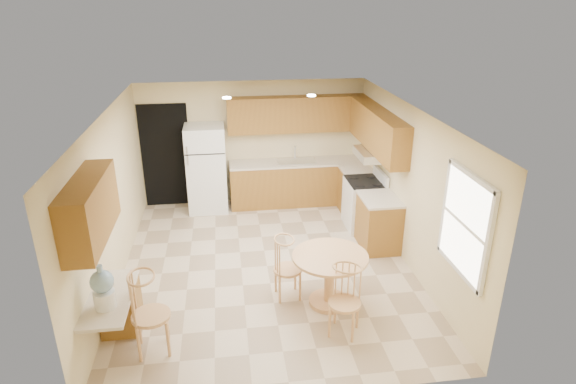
{
  "coord_description": "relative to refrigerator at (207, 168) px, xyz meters",
  "views": [
    {
      "loc": [
        -0.58,
        -6.67,
        4.04
      ],
      "look_at": [
        0.38,
        0.3,
        1.14
      ],
      "focal_mm": 30.0,
      "sensor_mm": 36.0,
      "label": 1
    }
  ],
  "objects": [
    {
      "name": "wall_right",
      "position": [
        3.2,
        -2.4,
        0.39
      ],
      "size": [
        0.02,
        5.5,
        2.5
      ],
      "primitive_type": "cube",
      "color": "beige",
      "rests_on": "floor"
    },
    {
      "name": "upper_cab_right",
      "position": [
        3.04,
        -1.19,
        0.99
      ],
      "size": [
        0.33,
        2.42,
        0.7
      ],
      "primitive_type": "cube",
      "color": "olive",
      "rests_on": "wall_right"
    },
    {
      "name": "counter_right_b",
      "position": [
        2.9,
        -2.0,
        0.03
      ],
      "size": [
        0.63,
        0.8,
        0.04
      ],
      "primitive_type": "cube",
      "color": "beige",
      "rests_on": "base_cab_right_b"
    },
    {
      "name": "water_crock",
      "position": [
        -1.05,
        -4.3,
        0.15
      ],
      "size": [
        0.26,
        0.26,
        0.54
      ],
      "color": "white",
      "rests_on": "desk_top"
    },
    {
      "name": "chair_desk",
      "position": [
        -0.6,
        -4.27,
        -0.22
      ],
      "size": [
        0.46,
        0.6,
        1.05
      ],
      "rotation": [
        0.0,
        0.0,
        -1.43
      ],
      "color": "tan",
      "rests_on": "floor"
    },
    {
      "name": "doorway",
      "position": [
        -0.8,
        0.34,
        0.19
      ],
      "size": [
        0.9,
        0.02,
        2.1
      ],
      "primitive_type": "cube",
      "color": "black",
      "rests_on": "floor"
    },
    {
      "name": "chair_table_a",
      "position": [
        1.17,
        -3.35,
        -0.3
      ],
      "size": [
        0.41,
        0.53,
        0.93
      ],
      "rotation": [
        0.0,
        0.0,
        -1.49
      ],
      "color": "tan",
      "rests_on": "floor"
    },
    {
      "name": "sink",
      "position": [
        1.8,
        0.05,
        0.05
      ],
      "size": [
        0.78,
        0.44,
        0.01
      ],
      "primitive_type": "cube",
      "color": "silver",
      "rests_on": "counter_back"
    },
    {
      "name": "upper_cab_back",
      "position": [
        1.83,
        0.19,
        0.99
      ],
      "size": [
        2.75,
        0.33,
        0.7
      ],
      "primitive_type": "cube",
      "color": "olive",
      "rests_on": "wall_back"
    },
    {
      "name": "base_cab_right_b",
      "position": [
        2.9,
        -2.0,
        -0.43
      ],
      "size": [
        0.6,
        0.8,
        0.87
      ],
      "primitive_type": "cube",
      "color": "olive",
      "rests_on": "floor"
    },
    {
      "name": "upper_cab_left",
      "position": [
        -1.13,
        -4.0,
        0.99
      ],
      "size": [
        0.33,
        1.4,
        0.7
      ],
      "primitive_type": "cube",
      "color": "olive",
      "rests_on": "wall_left"
    },
    {
      "name": "can_light_a",
      "position": [
        0.45,
        -1.2,
        1.62
      ],
      "size": [
        0.14,
        0.14,
        0.02
      ],
      "primitive_type": "cylinder",
      "color": "white",
      "rests_on": "ceiling"
    },
    {
      "name": "counter_right_a",
      "position": [
        2.9,
        -0.54,
        0.03
      ],
      "size": [
        0.63,
        0.59,
        0.04
      ],
      "primitive_type": "cube",
      "color": "beige",
      "rests_on": "base_cab_right_a"
    },
    {
      "name": "can_light_b",
      "position": [
        1.85,
        -1.2,
        1.62
      ],
      "size": [
        0.14,
        0.14,
        0.02
      ],
      "primitive_type": "cylinder",
      "color": "white",
      "rests_on": "ceiling"
    },
    {
      "name": "base_cab_right_a",
      "position": [
        2.9,
        -0.54,
        -0.43
      ],
      "size": [
        0.6,
        0.59,
        0.87
      ],
      "primitive_type": "cube",
      "color": "olive",
      "rests_on": "floor"
    },
    {
      "name": "window",
      "position": [
        3.18,
        -4.25,
        0.64
      ],
      "size": [
        0.06,
        1.12,
        1.3
      ],
      "color": "white",
      "rests_on": "wall_right"
    },
    {
      "name": "ceiling",
      "position": [
        0.95,
        -2.4,
        1.64
      ],
      "size": [
        4.5,
        5.5,
        0.02
      ],
      "primitive_type": "cube",
      "color": "white",
      "rests_on": "wall_back"
    },
    {
      "name": "desk_top",
      "position": [
        -1.05,
        -4.1,
        -0.11
      ],
      "size": [
        0.5,
        1.2,
        0.04
      ],
      "primitive_type": "cube",
      "color": "beige",
      "rests_on": "desk_pedestal"
    },
    {
      "name": "wall_left",
      "position": [
        -1.3,
        -2.4,
        0.39
      ],
      "size": [
        0.02,
        5.5,
        2.5
      ],
      "primitive_type": "cube",
      "color": "beige",
      "rests_on": "floor"
    },
    {
      "name": "range_hood",
      "position": [
        2.95,
        -1.22,
        0.56
      ],
      "size": [
        0.5,
        0.76,
        0.14
      ],
      "primitive_type": "cube",
      "color": "silver",
      "rests_on": "upper_cab_right"
    },
    {
      "name": "counter_back",
      "position": [
        1.83,
        0.05,
        0.03
      ],
      "size": [
        2.75,
        0.63,
        0.04
      ],
      "primitive_type": "cube",
      "color": "beige",
      "rests_on": "base_cab_back"
    },
    {
      "name": "wall_back",
      "position": [
        0.95,
        0.35,
        0.39
      ],
      "size": [
        4.5,
        0.02,
        2.5
      ],
      "primitive_type": "cube",
      "color": "beige",
      "rests_on": "floor"
    },
    {
      "name": "chair_table_b",
      "position": [
        1.77,
        -4.25,
        -0.29
      ],
      "size": [
        0.41,
        0.47,
        0.94
      ],
      "rotation": [
        0.0,
        0.0,
        2.67
      ],
      "color": "tan",
      "rests_on": "floor"
    },
    {
      "name": "stove",
      "position": [
        2.88,
        -1.22,
        -0.39
      ],
      "size": [
        0.65,
        0.76,
        1.09
      ],
      "color": "white",
      "rests_on": "floor"
    },
    {
      "name": "wall_front",
      "position": [
        0.95,
        -5.15,
        0.39
      ],
      "size": [
        4.5,
        0.02,
        2.5
      ],
      "primitive_type": "cube",
      "color": "beige",
      "rests_on": "floor"
    },
    {
      "name": "refrigerator",
      "position": [
        0.0,
        0.0,
        0.0
      ],
      "size": [
        0.76,
        0.74,
        1.73
      ],
      "color": "white",
      "rests_on": "floor"
    },
    {
      "name": "dining_table",
      "position": [
        1.72,
        -3.51,
        -0.36
      ],
      "size": [
        1.04,
        1.04,
        0.77
      ],
      "rotation": [
        0.0,
        0.0,
        -0.25
      ],
      "color": "tan",
      "rests_on": "floor"
    },
    {
      "name": "desk_pedestal",
      "position": [
        -1.05,
        -3.72,
        -0.5
      ],
      "size": [
        0.48,
        0.42,
        0.72
      ],
      "primitive_type": "cube",
      "color": "olive",
      "rests_on": "floor"
    },
    {
      "name": "floor",
      "position": [
        0.95,
        -2.4,
        -0.86
      ],
      "size": [
        5.5,
        5.5,
        0.0
      ],
      "primitive_type": "plane",
      "color": "#CDB594",
      "rests_on": "ground"
    },
    {
      "name": "base_cab_back",
      "position": [
        1.83,
        0.05,
        -0.43
      ],
      "size": [
        2.75,
        0.6,
        0.87
      ],
      "primitive_type": "cube",
      "color": "olive",
      "rests_on": "floor"
    }
  ]
}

